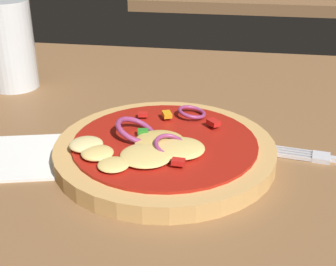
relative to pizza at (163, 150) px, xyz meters
name	(u,v)px	position (x,y,z in m)	size (l,w,h in m)	color
dining_table	(207,186)	(0.05, -0.02, -0.03)	(1.41, 0.86, 0.03)	brown
pizza	(163,150)	(0.00, 0.00, 0.00)	(0.23, 0.23, 0.04)	tan
beer_glass	(11,50)	(-0.25, 0.18, 0.04)	(0.07, 0.07, 0.12)	silver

